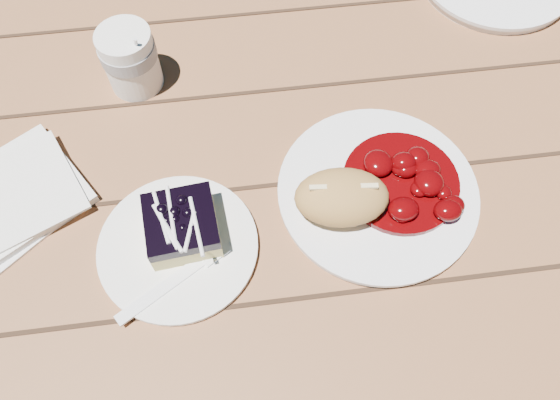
{
  "coord_description": "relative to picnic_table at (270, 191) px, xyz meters",
  "views": [
    {
      "loc": [
        -0.04,
        -0.44,
        1.39
      ],
      "look_at": [
        0.0,
        -0.14,
        0.81
      ],
      "focal_mm": 35.0,
      "sensor_mm": 36.0,
      "label": 1
    }
  ],
  "objects": [
    {
      "name": "ground",
      "position": [
        0.0,
        0.0,
        -0.59
      ],
      "size": [
        60.0,
        60.0,
        0.0
      ],
      "primitive_type": "plane",
      "color": "#9D988E",
      "rests_on": "ground"
    },
    {
      "name": "picnic_table",
      "position": [
        0.0,
        0.0,
        0.0
      ],
      "size": [
        2.0,
        1.55,
        0.75
      ],
      "color": "brown",
      "rests_on": "ground"
    },
    {
      "name": "main_plate",
      "position": [
        0.13,
        -0.11,
        0.17
      ],
      "size": [
        0.26,
        0.26,
        0.02
      ],
      "primitive_type": "cylinder",
      "color": "white",
      "rests_on": "picnic_table"
    },
    {
      "name": "goulash_stew",
      "position": [
        0.16,
        -0.11,
        0.2
      ],
      "size": [
        0.15,
        0.15,
        0.04
      ],
      "primitive_type": null,
      "color": "#550305",
      "rests_on": "main_plate"
    },
    {
      "name": "bread_roll",
      "position": [
        0.08,
        -0.13,
        0.21
      ],
      "size": [
        0.12,
        0.09,
        0.06
      ],
      "primitive_type": "ellipsoid",
      "rotation": [
        0.0,
        0.0,
        -0.09
      ],
      "color": "#AE8143",
      "rests_on": "main_plate"
    },
    {
      "name": "dessert_plate",
      "position": [
        -0.13,
        -0.16,
        0.17
      ],
      "size": [
        0.19,
        0.19,
        0.01
      ],
      "primitive_type": "cylinder",
      "color": "white",
      "rests_on": "picnic_table"
    },
    {
      "name": "blueberry_cake",
      "position": [
        -0.12,
        -0.14,
        0.2
      ],
      "size": [
        0.09,
        0.09,
        0.05
      ],
      "rotation": [
        0.0,
        0.0,
        0.09
      ],
      "color": "#D2C372",
      "rests_on": "dessert_plate"
    },
    {
      "name": "fork_dessert",
      "position": [
        -0.15,
        -0.21,
        0.17
      ],
      "size": [
        0.15,
        0.11,
        0.0
      ],
      "primitive_type": null,
      "rotation": [
        0.0,
        0.0,
        -1.01
      ],
      "color": "white",
      "rests_on": "dessert_plate"
    },
    {
      "name": "coffee_cup",
      "position": [
        -0.18,
        0.12,
        0.21
      ],
      "size": [
        0.08,
        0.08,
        0.1
      ],
      "primitive_type": "cylinder",
      "color": "white",
      "rests_on": "picnic_table"
    },
    {
      "name": "napkin_stack",
      "position": [
        -0.34,
        -0.05,
        0.17
      ],
      "size": [
        0.21,
        0.21,
        0.01
      ],
      "primitive_type": "cube",
      "rotation": [
        0.0,
        0.0,
        0.58
      ],
      "color": "white",
      "rests_on": "picnic_table"
    },
    {
      "name": "fork_table",
      "position": [
        -0.33,
        -0.13,
        0.16
      ],
      "size": [
        0.14,
        0.12,
        0.0
      ],
      "primitive_type": null,
      "rotation": [
        0.0,
        0.0,
        2.27
      ],
      "color": "white",
      "rests_on": "picnic_table"
    }
  ]
}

